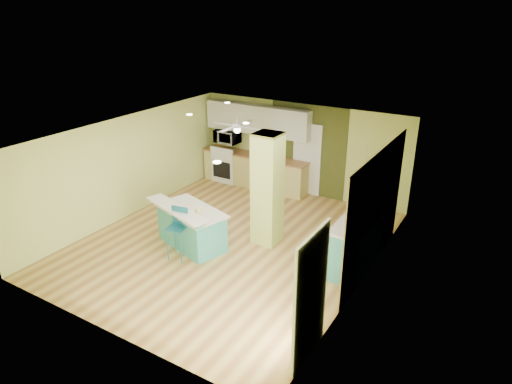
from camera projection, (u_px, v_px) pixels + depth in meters
floor at (231, 243)px, 10.20m from camera, size 6.00×7.00×0.01m
ceiling at (228, 134)px, 9.23m from camera, size 6.00×7.00×0.01m
wall_back at (301, 149)px, 12.48m from camera, size 6.00×0.01×2.50m
wall_front at (100, 267)px, 6.94m from camera, size 6.00×0.01×2.50m
wall_left at (128, 167)px, 11.14m from camera, size 0.01×7.00×2.50m
wall_right at (366, 224)px, 8.28m from camera, size 0.01×7.00×2.50m
wood_panel at (375, 212)px, 8.76m from camera, size 0.02×3.40×2.50m
olive_accent at (308, 150)px, 12.37m from camera, size 2.20×0.02×2.50m
interior_door at (307, 159)px, 12.45m from camera, size 0.82×0.05×2.00m
french_door at (311, 297)px, 6.56m from camera, size 0.04×1.08×2.10m
column at (267, 189)px, 9.80m from camera, size 0.55×0.55×2.50m
kitchen_run at (255, 171)px, 13.16m from camera, size 3.25×0.63×0.94m
stove at (228, 165)px, 13.61m from camera, size 0.76×0.66×1.08m
upper_cabinets at (257, 119)px, 12.68m from camera, size 3.20×0.34×0.80m
microwave at (227, 136)px, 13.27m from camera, size 0.70×0.48×0.39m
ceiling_fan at (237, 126)px, 11.49m from camera, size 1.41×1.41×0.61m
pendant_lamp at (364, 175)px, 8.80m from camera, size 0.14×0.14×0.69m
wall_decor at (379, 194)px, 8.81m from camera, size 0.03×0.90×0.70m
peninsula at (191, 226)px, 9.91m from camera, size 1.97×1.47×1.00m
bar_stool at (178, 225)px, 9.35m from camera, size 0.43×0.43×1.12m
side_counter at (356, 244)px, 9.08m from camera, size 0.68×1.61×1.04m
fruit_bowl at (264, 156)px, 12.78m from camera, size 0.33×0.33×0.08m
canister at (198, 211)px, 9.50m from camera, size 0.13×0.13×0.15m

